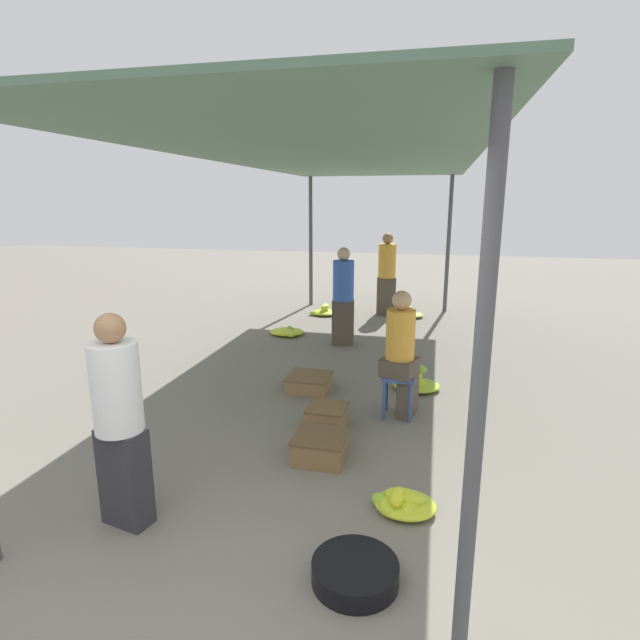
{
  "coord_description": "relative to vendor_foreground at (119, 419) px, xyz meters",
  "views": [
    {
      "loc": [
        1.23,
        -1.92,
        2.26
      ],
      "look_at": [
        0.0,
        3.33,
        0.97
      ],
      "focal_mm": 28.0,
      "sensor_mm": 36.0,
      "label": 1
    }
  ],
  "objects": [
    {
      "name": "banana_pile_left_0",
      "position": [
        -0.37,
        5.19,
        -0.75
      ],
      "size": [
        0.59,
        0.59,
        0.15
      ],
      "color": "#AFCA2D",
      "rests_on": "ground"
    },
    {
      "name": "vendor_seated",
      "position": [
        1.76,
        2.28,
        -0.08
      ],
      "size": [
        0.43,
        0.43,
        1.37
      ],
      "color": "#4C4238",
      "rests_on": "ground"
    },
    {
      "name": "banana_pile_right_2",
      "position": [
        1.58,
        7.01,
        -0.73
      ],
      "size": [
        0.58,
        0.54,
        0.24
      ],
      "color": "yellow",
      "rests_on": "ground"
    },
    {
      "name": "shopper_walking_far",
      "position": [
        1.11,
        7.15,
        0.05
      ],
      "size": [
        0.41,
        0.41,
        1.64
      ],
      "color": "#4C4238",
      "rests_on": "ground"
    },
    {
      "name": "banana_pile_right_1",
      "position": [
        1.9,
        3.12,
        -0.72
      ],
      "size": [
        0.57,
        0.53,
        0.33
      ],
      "color": "#80B735",
      "rests_on": "ground"
    },
    {
      "name": "basin_black",
      "position": [
        1.68,
        -0.21,
        -0.74
      ],
      "size": [
        0.53,
        0.53,
        0.13
      ],
      "color": "black",
      "rests_on": "ground"
    },
    {
      "name": "shopper_walking_mid",
      "position": [
        0.66,
        4.84,
        0.0
      ],
      "size": [
        0.37,
        0.37,
        1.56
      ],
      "color": "#4C4238",
      "rests_on": "ground"
    },
    {
      "name": "banana_pile_right_0",
      "position": [
        1.91,
        0.57,
        -0.74
      ],
      "size": [
        0.52,
        0.4,
        0.2
      ],
      "color": "yellow",
      "rests_on": "ground"
    },
    {
      "name": "crate_mid",
      "position": [
        1.06,
        1.86,
        -0.7
      ],
      "size": [
        0.4,
        0.4,
        0.22
      ],
      "color": "olive",
      "rests_on": "ground"
    },
    {
      "name": "canopy_post_back_right",
      "position": [
        2.28,
        7.78,
        0.58
      ],
      "size": [
        0.08,
        0.08,
        2.76
      ],
      "primitive_type": "cylinder",
      "color": "#4C4C51",
      "rests_on": "ground"
    },
    {
      "name": "canopy_post_front_right",
      "position": [
        2.28,
        -0.55,
        0.58
      ],
      "size": [
        0.08,
        0.08,
        2.76
      ],
      "primitive_type": "cylinder",
      "color": "#4C4C51",
      "rests_on": "ground"
    },
    {
      "name": "banana_pile_left_1",
      "position": [
        -0.1,
        6.83,
        -0.73
      ],
      "size": [
        0.59,
        0.48,
        0.23
      ],
      "color": "yellow",
      "rests_on": "ground"
    },
    {
      "name": "crate_far",
      "position": [
        1.14,
        1.19,
        -0.69
      ],
      "size": [
        0.46,
        0.46,
        0.23
      ],
      "color": "brown",
      "rests_on": "ground"
    },
    {
      "name": "canopy_post_back_left",
      "position": [
        -0.61,
        7.78,
        0.58
      ],
      "size": [
        0.08,
        0.08,
        2.76
      ],
      "primitive_type": "cylinder",
      "color": "#4C4C51",
      "rests_on": "ground"
    },
    {
      "name": "stool",
      "position": [
        1.74,
        2.27,
        -0.43
      ],
      "size": [
        0.34,
        0.34,
        0.47
      ],
      "color": "#384C84",
      "rests_on": "ground"
    },
    {
      "name": "vendor_foreground",
      "position": [
        0.0,
        0.0,
        0.0
      ],
      "size": [
        0.39,
        0.39,
        1.55
      ],
      "color": "#2D2D33",
      "rests_on": "ground"
    },
    {
      "name": "canopy_tarp",
      "position": [
        0.84,
        3.61,
        1.97
      ],
      "size": [
        3.29,
        8.73,
        0.04
      ],
      "primitive_type": "cube",
      "color": "#567A60",
      "rests_on": "canopy_post_front_left"
    },
    {
      "name": "crate_near",
      "position": [
        0.62,
        2.82,
        -0.71
      ],
      "size": [
        0.51,
        0.51,
        0.18
      ],
      "color": "olive",
      "rests_on": "ground"
    }
  ]
}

